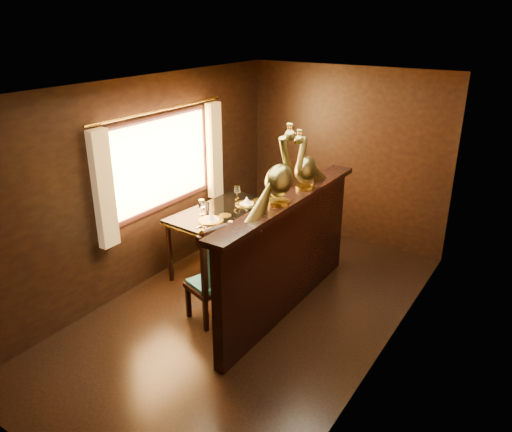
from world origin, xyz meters
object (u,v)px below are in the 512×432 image
object	(u,v)px
chair_left	(215,272)
peacock_left	(279,166)
dining_table	(224,216)
peacock_right	(306,158)
chair_right	(276,226)

from	to	relation	value
chair_left	peacock_left	world-z (taller)	peacock_left
dining_table	peacock_right	xyz separation A→B (m)	(1.16, -0.06, 0.95)
chair_left	peacock_right	bearing A→B (deg)	80.36
dining_table	chair_right	world-z (taller)	chair_right
peacock_left	peacock_right	bearing A→B (deg)	90.00
chair_right	peacock_right	xyz separation A→B (m)	(0.53, -0.28, 1.01)
chair_left	peacock_right	world-z (taller)	peacock_right
dining_table	peacock_left	size ratio (longest dim) A/B	1.85
dining_table	chair_right	size ratio (longest dim) A/B	1.10
peacock_left	peacock_right	size ratio (longest dim) A/B	1.14
dining_table	chair_left	bearing A→B (deg)	-53.99
chair_left	peacock_left	distance (m)	1.32
dining_table	chair_left	world-z (taller)	chair_left
chair_left	peacock_right	xyz separation A→B (m)	(0.52, 0.98, 1.09)
dining_table	peacock_left	world-z (taller)	peacock_left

